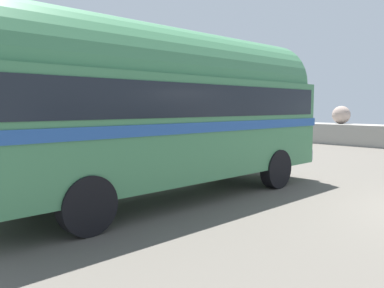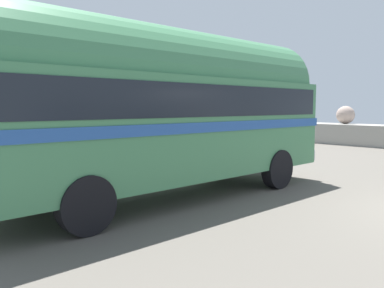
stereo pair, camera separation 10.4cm
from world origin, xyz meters
The scene contains 1 object.
vintage_coach centered at (-5.25, -3.24, 2.05)m, with size 2.80×8.68×3.70m.
Camera 1 is at (1.56, -8.65, 2.03)m, focal length 37.11 mm.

